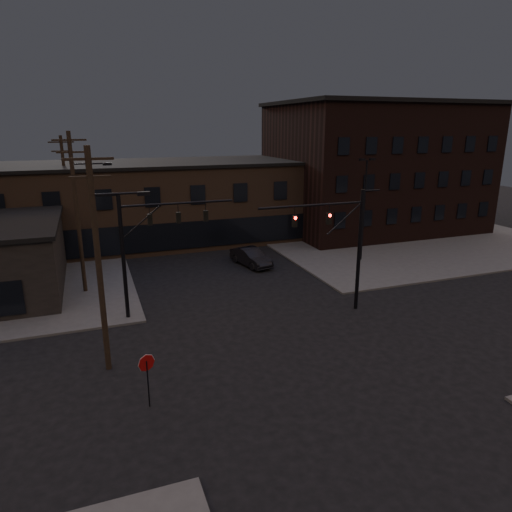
{
  "coord_description": "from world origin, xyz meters",
  "views": [
    {
      "loc": [
        -9.65,
        -19.9,
        11.81
      ],
      "look_at": [
        0.42,
        7.36,
        3.5
      ],
      "focal_mm": 32.0,
      "sensor_mm": 36.0,
      "label": 1
    }
  ],
  "objects_px": {
    "traffic_signal_far": "(144,241)",
    "car_crossing": "(251,257)",
    "parked_car_lot_a": "(342,235)",
    "traffic_signal_near": "(345,239)",
    "stop_sign": "(147,368)",
    "parked_car_lot_b": "(327,232)"
  },
  "relations": [
    {
      "from": "traffic_signal_far",
      "to": "car_crossing",
      "type": "height_order",
      "value": "traffic_signal_far"
    },
    {
      "from": "stop_sign",
      "to": "car_crossing",
      "type": "bearing_deg",
      "value": 58.32
    },
    {
      "from": "traffic_signal_far",
      "to": "traffic_signal_near",
      "type": "bearing_deg",
      "value": -16.17
    },
    {
      "from": "traffic_signal_far",
      "to": "car_crossing",
      "type": "xyz_separation_m",
      "value": [
        9.91,
        8.15,
        -4.24
      ]
    },
    {
      "from": "traffic_signal_near",
      "to": "stop_sign",
      "type": "distance_m",
      "value": 15.17
    },
    {
      "from": "parked_car_lot_b",
      "to": "car_crossing",
      "type": "height_order",
      "value": "parked_car_lot_b"
    },
    {
      "from": "parked_car_lot_a",
      "to": "car_crossing",
      "type": "height_order",
      "value": "parked_car_lot_a"
    },
    {
      "from": "traffic_signal_near",
      "to": "stop_sign",
      "type": "height_order",
      "value": "traffic_signal_near"
    },
    {
      "from": "parked_car_lot_b",
      "to": "car_crossing",
      "type": "xyz_separation_m",
      "value": [
        -10.73,
        -5.76,
        -0.13
      ]
    },
    {
      "from": "traffic_signal_near",
      "to": "traffic_signal_far",
      "type": "xyz_separation_m",
      "value": [
        -12.07,
        3.5,
        0.08
      ]
    },
    {
      "from": "parked_car_lot_a",
      "to": "car_crossing",
      "type": "distance_m",
      "value": 12.23
    },
    {
      "from": "parked_car_lot_b",
      "to": "parked_car_lot_a",
      "type": "bearing_deg",
      "value": -148.8
    },
    {
      "from": "traffic_signal_far",
      "to": "stop_sign",
      "type": "distance_m",
      "value": 10.55
    },
    {
      "from": "traffic_signal_far",
      "to": "parked_car_lot_b",
      "type": "height_order",
      "value": "traffic_signal_far"
    },
    {
      "from": "parked_car_lot_a",
      "to": "parked_car_lot_b",
      "type": "xyz_separation_m",
      "value": [
        -0.77,
        1.64,
        0.01
      ]
    },
    {
      "from": "traffic_signal_near",
      "to": "car_crossing",
      "type": "relative_size",
      "value": 1.71
    },
    {
      "from": "traffic_signal_near",
      "to": "stop_sign",
      "type": "bearing_deg",
      "value": -154.1
    },
    {
      "from": "traffic_signal_far",
      "to": "car_crossing",
      "type": "relative_size",
      "value": 1.71
    },
    {
      "from": "stop_sign",
      "to": "car_crossing",
      "type": "distance_m",
      "value": 21.34
    },
    {
      "from": "parked_car_lot_a",
      "to": "parked_car_lot_b",
      "type": "relative_size",
      "value": 0.84
    },
    {
      "from": "stop_sign",
      "to": "parked_car_lot_a",
      "type": "bearing_deg",
      "value": 44.44
    },
    {
      "from": "car_crossing",
      "to": "traffic_signal_near",
      "type": "bearing_deg",
      "value": -92.91
    }
  ]
}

